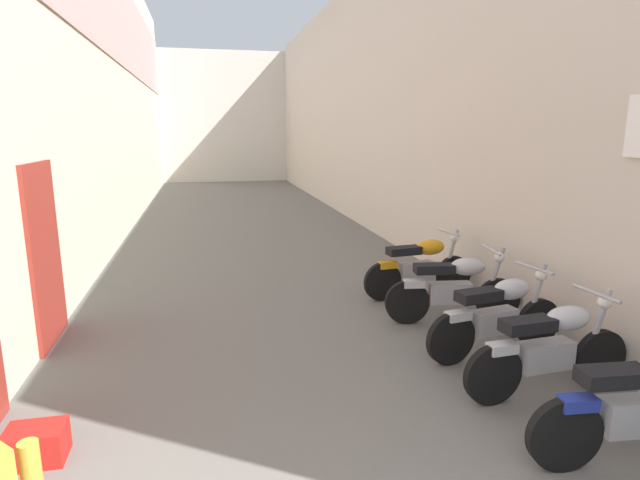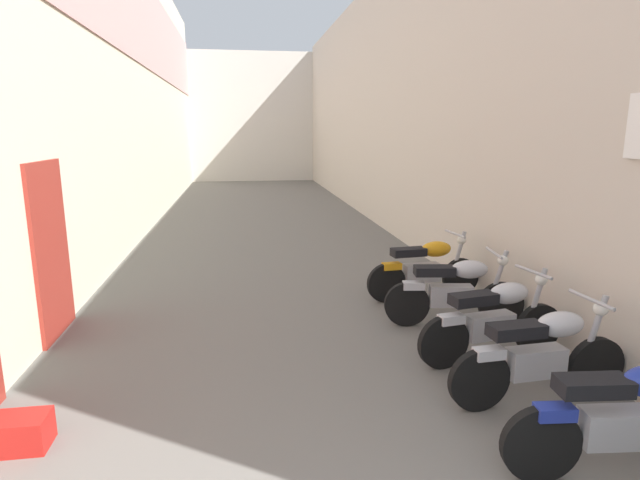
{
  "view_description": "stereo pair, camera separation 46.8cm",
  "coord_description": "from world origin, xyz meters",
  "px_view_note": "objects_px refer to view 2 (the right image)",
  "views": [
    {
      "loc": [
        -1.11,
        -0.95,
        2.57
      ],
      "look_at": [
        0.38,
        5.65,
        1.11
      ],
      "focal_mm": 28.78,
      "sensor_mm": 36.0,
      "label": 1
    },
    {
      "loc": [
        -0.65,
        -1.04,
        2.57
      ],
      "look_at": [
        0.38,
        5.65,
        1.11
      ],
      "focal_mm": 28.78,
      "sensor_mm": 36.0,
      "label": 2
    }
  ],
  "objects_px": {
    "motorcycle_second": "(627,417)",
    "motorcycle_sixth": "(425,267)",
    "motorcycle_fifth": "(455,290)",
    "plastic_crate": "(21,432)",
    "motorcycle_third": "(542,354)",
    "motorcycle_fourth": "(494,318)"
  },
  "relations": [
    {
      "from": "motorcycle_second",
      "to": "motorcycle_sixth",
      "type": "xyz_separation_m",
      "value": [
        -0.0,
        4.23,
        0.0
      ]
    },
    {
      "from": "motorcycle_fourth",
      "to": "motorcycle_sixth",
      "type": "relative_size",
      "value": 1.0
    },
    {
      "from": "motorcycle_third",
      "to": "motorcycle_fourth",
      "type": "relative_size",
      "value": 1.01
    },
    {
      "from": "motorcycle_fourth",
      "to": "motorcycle_fifth",
      "type": "relative_size",
      "value": 1.0
    },
    {
      "from": "motorcycle_third",
      "to": "motorcycle_fourth",
      "type": "height_order",
      "value": "same"
    },
    {
      "from": "motorcycle_fourth",
      "to": "motorcycle_sixth",
      "type": "height_order",
      "value": "same"
    },
    {
      "from": "motorcycle_fourth",
      "to": "motorcycle_fifth",
      "type": "xyz_separation_m",
      "value": [
        0.0,
        1.06,
        0.0
      ]
    },
    {
      "from": "motorcycle_third",
      "to": "motorcycle_sixth",
      "type": "bearing_deg",
      "value": 90.0
    },
    {
      "from": "plastic_crate",
      "to": "motorcycle_third",
      "type": "bearing_deg",
      "value": 0.31
    },
    {
      "from": "motorcycle_fifth",
      "to": "motorcycle_second",
      "type": "bearing_deg",
      "value": -90.0
    },
    {
      "from": "motorcycle_sixth",
      "to": "plastic_crate",
      "type": "height_order",
      "value": "motorcycle_sixth"
    },
    {
      "from": "motorcycle_fifth",
      "to": "motorcycle_third",
      "type": "bearing_deg",
      "value": -90.0
    },
    {
      "from": "motorcycle_second",
      "to": "motorcycle_fourth",
      "type": "xyz_separation_m",
      "value": [
        -0.0,
        2.03,
        0.0
      ]
    },
    {
      "from": "motorcycle_sixth",
      "to": "motorcycle_second",
      "type": "bearing_deg",
      "value": -90.0
    },
    {
      "from": "motorcycle_second",
      "to": "motorcycle_third",
      "type": "bearing_deg",
      "value": 90.0
    },
    {
      "from": "motorcycle_fourth",
      "to": "plastic_crate",
      "type": "xyz_separation_m",
      "value": [
        -4.6,
        -0.95,
        -0.36
      ]
    },
    {
      "from": "motorcycle_fifth",
      "to": "plastic_crate",
      "type": "distance_m",
      "value": 5.04
    },
    {
      "from": "motorcycle_second",
      "to": "motorcycle_third",
      "type": "height_order",
      "value": "same"
    },
    {
      "from": "motorcycle_third",
      "to": "motorcycle_fourth",
      "type": "xyz_separation_m",
      "value": [
        -0.0,
        0.93,
        0.0
      ]
    },
    {
      "from": "motorcycle_sixth",
      "to": "motorcycle_fifth",
      "type": "bearing_deg",
      "value": -90.0
    },
    {
      "from": "motorcycle_fifth",
      "to": "motorcycle_sixth",
      "type": "distance_m",
      "value": 1.13
    },
    {
      "from": "motorcycle_second",
      "to": "motorcycle_third",
      "type": "relative_size",
      "value": 1.0
    }
  ]
}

